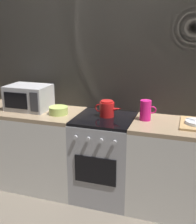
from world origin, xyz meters
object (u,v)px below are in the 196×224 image
Objects in this scene: kettle at (107,109)px; pitcher at (146,110)px; microwave at (29,97)px; mixing_bowl at (58,110)px; stove_unit at (104,157)px.

kettle is 1.42× the size of pitcher.
pitcher is at bearing 0.76° from kettle.
microwave is 0.91m from kettle.
mixing_bowl is at bearing -10.49° from microwave.
stove_unit is 0.69m from pitcher.
mixing_bowl is at bearing -170.67° from kettle.
pitcher is (1.30, 0.02, -0.03)m from microwave.
mixing_bowl is (-0.51, -0.08, -0.04)m from kettle.
mixing_bowl is at bearing -174.38° from pitcher.
mixing_bowl is (0.39, -0.07, -0.10)m from microwave.
microwave reaches higher than kettle.
kettle is at bearing -179.24° from pitcher.
microwave is 1.62× the size of kettle.
pitcher is at bearing 6.41° from stove_unit.
kettle is (0.90, 0.01, -0.05)m from microwave.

